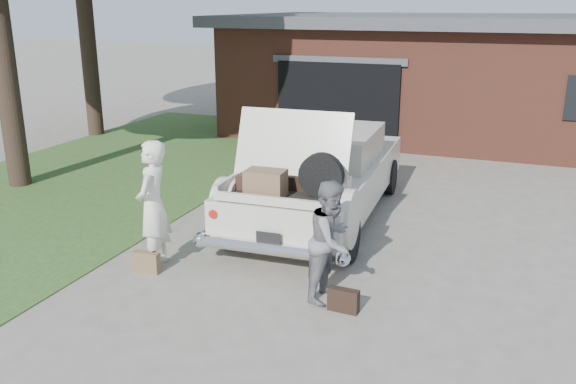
% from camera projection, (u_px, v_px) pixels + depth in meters
% --- Properties ---
extents(ground, '(90.00, 90.00, 0.00)m').
position_uv_depth(ground, '(272.00, 281.00, 8.30)').
color(ground, gray).
rests_on(ground, ground).
extents(grass_strip, '(6.00, 16.00, 0.02)m').
position_uv_depth(grass_strip, '(86.00, 182.00, 12.86)').
color(grass_strip, '#2D4C1E').
rests_on(grass_strip, ground).
extents(house, '(12.80, 7.80, 3.30)m').
position_uv_depth(house, '(454.00, 73.00, 17.68)').
color(house, brown).
rests_on(house, ground).
extents(sedan, '(2.28, 5.38, 2.13)m').
position_uv_depth(sedan, '(321.00, 175.00, 10.56)').
color(sedan, beige).
rests_on(sedan, ground).
extents(woman_left, '(0.58, 0.75, 1.85)m').
position_uv_depth(woman_left, '(153.00, 206.00, 8.48)').
color(woman_left, white).
rests_on(woman_left, ground).
extents(woman_right, '(0.71, 0.85, 1.56)m').
position_uv_depth(woman_right, '(332.00, 241.00, 7.62)').
color(woman_right, slate).
rests_on(woman_right, ground).
extents(suitcase_left, '(0.40, 0.14, 0.30)m').
position_uv_depth(suitcase_left, '(146.00, 262.00, 8.53)').
color(suitcase_left, olive).
rests_on(suitcase_left, ground).
extents(suitcase_right, '(0.39, 0.15, 0.30)m').
position_uv_depth(suitcase_right, '(343.00, 300.00, 7.45)').
color(suitcase_right, black).
rests_on(suitcase_right, ground).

